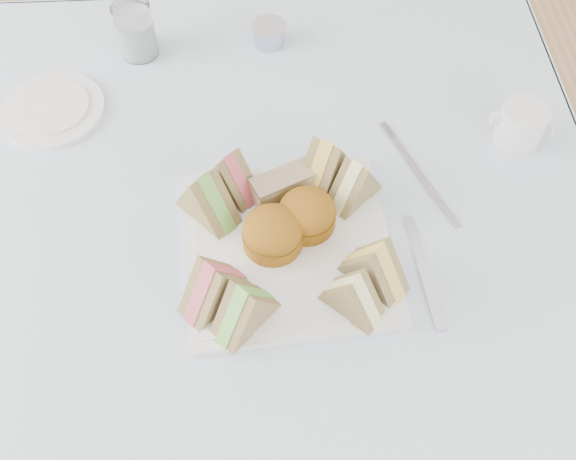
{
  "coord_description": "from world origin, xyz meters",
  "views": [
    {
      "loc": [
        0.01,
        -0.53,
        1.52
      ],
      "look_at": [
        0.03,
        -0.06,
        0.8
      ],
      "focal_mm": 40.0,
      "sensor_mm": 36.0,
      "label": 1
    }
  ],
  "objects_px": {
    "table": "(271,324)",
    "serving_plate": "(288,247)",
    "water_glass": "(135,30)",
    "creamer_jug": "(521,125)"
  },
  "relations": [
    {
      "from": "table",
      "to": "serving_plate",
      "type": "bearing_deg",
      "value": -63.15
    },
    {
      "from": "table",
      "to": "water_glass",
      "type": "distance_m",
      "value": 0.59
    },
    {
      "from": "table",
      "to": "water_glass",
      "type": "relative_size",
      "value": 9.36
    },
    {
      "from": "serving_plate",
      "to": "creamer_jug",
      "type": "height_order",
      "value": "creamer_jug"
    },
    {
      "from": "table",
      "to": "water_glass",
      "type": "xyz_separation_m",
      "value": [
        -0.21,
        0.36,
        0.42
      ]
    },
    {
      "from": "table",
      "to": "serving_plate",
      "type": "xyz_separation_m",
      "value": [
        0.03,
        -0.06,
        0.38
      ]
    },
    {
      "from": "table",
      "to": "serving_plate",
      "type": "relative_size",
      "value": 3.13
    },
    {
      "from": "serving_plate",
      "to": "water_glass",
      "type": "relative_size",
      "value": 2.99
    },
    {
      "from": "serving_plate",
      "to": "water_glass",
      "type": "xyz_separation_m",
      "value": [
        -0.24,
        0.42,
        0.04
      ]
    },
    {
      "from": "water_glass",
      "to": "creamer_jug",
      "type": "relative_size",
      "value": 1.32
    }
  ]
}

